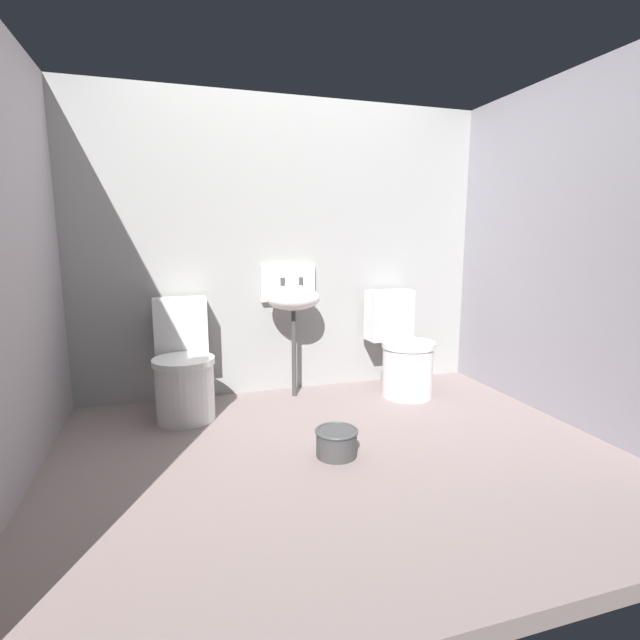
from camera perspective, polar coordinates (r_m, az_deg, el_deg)
The scene contains 7 objects.
ground_plane at distance 2.83m, azimuth 1.77°, elevation -15.91°, with size 3.52×2.68×0.08m, color gray.
wall_back at distance 3.69m, azimuth -4.20°, elevation 8.61°, with size 3.52×0.10×2.22m, color #9B9B99.
wall_right at distance 3.50m, azimuth 27.33°, elevation 7.46°, with size 0.10×2.48×2.22m, color #9A959F.
toilet_left at distance 3.31m, azimuth -16.18°, elevation -5.73°, with size 0.41×0.60×0.78m.
toilet_right at distance 3.70m, azimuth 9.87°, elevation -3.84°, with size 0.43×0.62×0.78m.
sink at distance 3.51m, azimuth -3.28°, elevation 2.75°, with size 0.42×0.35×0.99m.
bucket at distance 2.69m, azimuth 2.01°, elevation -14.51°, with size 0.24×0.24×0.15m.
Camera 1 is at (-0.83, -2.41, 1.20)m, focal length 26.45 mm.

